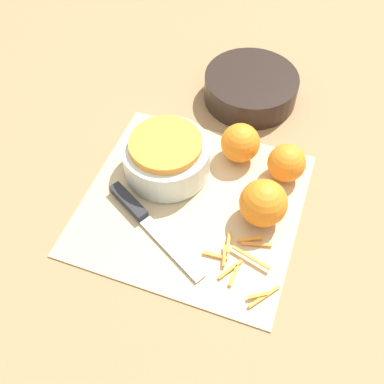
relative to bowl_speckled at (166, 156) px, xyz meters
name	(u,v)px	position (x,y,z in m)	size (l,w,h in m)	color
ground_plane	(192,204)	(0.07, -0.06, -0.04)	(4.00, 4.00, 0.00)	#9E754C
cutting_board	(192,203)	(0.07, -0.06, -0.04)	(0.38, 0.36, 0.01)	#CCB284
bowl_speckled	(166,156)	(0.00, 0.00, 0.00)	(0.16, 0.16, 0.08)	silver
bowl_dark	(251,88)	(0.09, 0.25, -0.01)	(0.19, 0.19, 0.06)	black
knife	(139,213)	(-0.01, -0.11, -0.03)	(0.21, 0.13, 0.02)	#232328
orange_left	(287,163)	(0.21, 0.06, 0.00)	(0.07, 0.07, 0.07)	orange
orange_right	(263,203)	(0.19, -0.04, 0.00)	(0.08, 0.08, 0.08)	orange
orange_back	(240,143)	(0.12, 0.08, 0.00)	(0.07, 0.07, 0.07)	orange
peel_pile	(243,262)	(0.19, -0.14, -0.03)	(0.13, 0.13, 0.01)	orange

